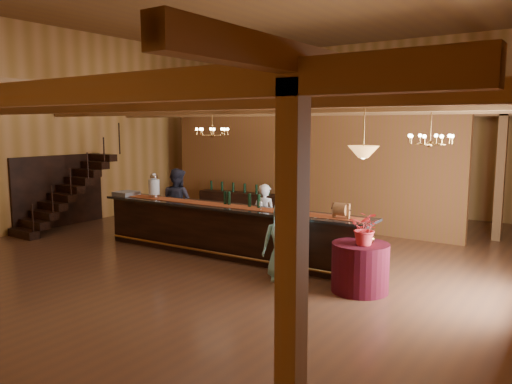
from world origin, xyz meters
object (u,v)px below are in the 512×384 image
Objects in this scene: bartender at (265,218)px; floor_plant at (369,208)px; backbar_shelf at (245,207)px; chandelier_left at (212,131)px; raffle_drum at (341,209)px; staff_second at (178,204)px; chandelier_right at (430,139)px; beverage_dispenser at (154,186)px; pendant_lamp at (363,152)px; guest at (282,242)px; round_table at (360,267)px; tasting_bar at (226,231)px.

floor_plant is (1.05, 3.51, -0.16)m from bartender.
chandelier_left reaches higher than backbar_shelf.
raffle_drum is at bearing -42.05° from backbar_shelf.
staff_second is at bearing -134.85° from floor_plant.
chandelier_right is (6.04, -2.53, 2.17)m from backbar_shelf.
raffle_drum is (4.86, 0.06, -0.11)m from beverage_dispenser.
beverage_dispenser is 0.75× the size of chandelier_left.
bartender is at bearing 155.26° from pendant_lamp.
raffle_drum is 1.26m from guest.
round_table is (5.39, -4.06, 0.01)m from backbar_shelf.
guest is at bearing -171.54° from round_table.
tasting_bar is 4.54m from floor_plant.
chandelier_left and pendant_lamp have the same top height.
chandelier_left is (-1.33, 1.17, 2.12)m from tasting_bar.
raffle_drum is (2.68, 0.04, 0.72)m from tasting_bar.
raffle_drum is 0.22× the size of bartender.
raffle_drum is 4.40m from chandelier_left.
guest is at bearing -86.14° from floor_plant.
chandelier_right is at bearing 36.11° from raffle_drum.
chandelier_right reaches higher than round_table.
raffle_drum reaches higher than floor_plant.
backbar_shelf is at bearing 88.02° from beverage_dispenser.
pendant_lamp is (0.65, -0.59, 1.12)m from raffle_drum.
raffle_drum is 0.38× the size of pendant_lamp.
tasting_bar reaches higher than backbar_shelf.
backbar_shelf is 3.71× the size of chandelier_right.
chandelier_left reaches higher than staff_second.
chandelier_right is (3.99, 0.99, 2.03)m from tasting_bar.
round_table is (0.65, -0.59, -0.86)m from raffle_drum.
beverage_dispenser is at bearing -125.40° from chandelier_left.
tasting_bar is 4.07m from backbar_shelf.
tasting_bar is 3.76× the size of staff_second.
chandelier_left is at bearing -78.71° from backbar_shelf.
bartender reaches higher than guest.
chandelier_left reaches higher than raffle_drum.
staff_second is at bearing 167.42° from pendant_lamp.
tasting_bar is 2.33m from beverage_dispenser.
chandelier_left is at bearing 164.30° from raffle_drum.
round_table reaches higher than backbar_shelf.
round_table is (3.33, -0.55, -0.14)m from tasting_bar.
floor_plant is at bearing 47.09° from chandelier_left.
guest is at bearing -53.14° from backbar_shelf.
tasting_bar is at bearing 170.62° from round_table.
beverage_dispenser reaches higher than bartender.
pendant_lamp is 3.52m from bartender.
tasting_bar is 5.39× the size of floor_plant.
backbar_shelf is 3.77m from bartender.
floor_plant is (-1.14, 4.23, -0.67)m from raffle_drum.
staff_second reaches higher than round_table.
chandelier_left is at bearing -139.14° from staff_second.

